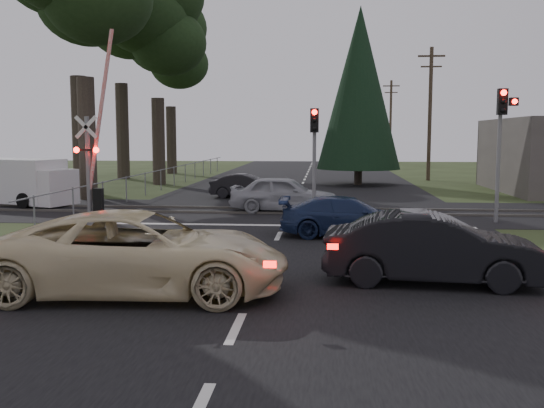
# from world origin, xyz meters

# --- Properties ---
(ground) EXTENTS (120.00, 120.00, 0.00)m
(ground) POSITION_xyz_m (0.00, 0.00, 0.00)
(ground) COLOR #2A3317
(ground) RESTS_ON ground
(road) EXTENTS (14.00, 100.00, 0.01)m
(road) POSITION_xyz_m (0.00, 10.00, 0.01)
(road) COLOR black
(road) RESTS_ON ground
(rail_corridor) EXTENTS (120.00, 8.00, 0.01)m
(rail_corridor) POSITION_xyz_m (0.00, 12.00, 0.01)
(rail_corridor) COLOR black
(rail_corridor) RESTS_ON ground
(stop_line) EXTENTS (13.00, 0.35, 0.00)m
(stop_line) POSITION_xyz_m (0.00, 8.20, 0.01)
(stop_line) COLOR silver
(stop_line) RESTS_ON ground
(rail_near) EXTENTS (120.00, 0.12, 0.10)m
(rail_near) POSITION_xyz_m (0.00, 11.20, 0.05)
(rail_near) COLOR #59544C
(rail_near) RESTS_ON ground
(rail_far) EXTENTS (120.00, 0.12, 0.10)m
(rail_far) POSITION_xyz_m (0.00, 12.80, 0.05)
(rail_far) COLOR #59544C
(rail_far) RESTS_ON ground
(crossing_signal) EXTENTS (1.62, 0.38, 6.96)m
(crossing_signal) POSITION_xyz_m (-7.27, 9.79, 2.06)
(crossing_signal) COLOR slate
(crossing_signal) RESTS_ON ground
(traffic_signal_right) EXTENTS (0.68, 0.48, 4.70)m
(traffic_signal_right) POSITION_xyz_m (7.55, 9.47, 3.31)
(traffic_signal_right) COLOR slate
(traffic_signal_right) RESTS_ON ground
(traffic_signal_center) EXTENTS (0.32, 0.48, 4.10)m
(traffic_signal_center) POSITION_xyz_m (1.00, 10.68, 2.81)
(traffic_signal_center) COLOR slate
(traffic_signal_center) RESTS_ON ground
(utility_pole_mid) EXTENTS (1.80, 0.26, 9.00)m
(utility_pole_mid) POSITION_xyz_m (8.50, 30.00, 4.73)
(utility_pole_mid) COLOR #4C3D2D
(utility_pole_mid) RESTS_ON ground
(utility_pole_far) EXTENTS (1.80, 0.26, 9.00)m
(utility_pole_far) POSITION_xyz_m (8.50, 55.00, 4.73)
(utility_pole_far) COLOR #4C3D2D
(utility_pole_far) RESTS_ON ground
(euc_tree_c) EXTENTS (6.00, 6.00, 13.20)m
(euc_tree_c) POSITION_xyz_m (-9.00, 25.00, 9.51)
(euc_tree_c) COLOR #473D33
(euc_tree_c) RESTS_ON ground
(euc_tree_d) EXTENTS (7.50, 7.50, 16.50)m
(euc_tree_d) POSITION_xyz_m (-13.00, 30.00, 11.91)
(euc_tree_d) COLOR #473D33
(euc_tree_d) RESTS_ON ground
(euc_tree_e) EXTENTS (6.00, 6.00, 13.20)m
(euc_tree_e) POSITION_xyz_m (-11.00, 36.00, 9.51)
(euc_tree_e) COLOR #473D33
(euc_tree_e) RESTS_ON ground
(conifer_tree) EXTENTS (5.20, 5.20, 11.00)m
(conifer_tree) POSITION_xyz_m (3.50, 26.00, 5.99)
(conifer_tree) COLOR #473D33
(conifer_tree) RESTS_ON ground
(fence_left) EXTENTS (0.10, 36.00, 1.20)m
(fence_left) POSITION_xyz_m (-7.80, 22.50, 0.00)
(fence_left) COLOR slate
(fence_left) RESTS_ON ground
(cream_coupe) EXTENTS (5.97, 3.02, 1.62)m
(cream_coupe) POSITION_xyz_m (-2.20, -1.00, 0.81)
(cream_coupe) COLOR beige
(cream_coupe) RESTS_ON ground
(dark_hatchback) EXTENTS (4.63, 1.96, 1.49)m
(dark_hatchback) POSITION_xyz_m (3.66, 0.32, 0.74)
(dark_hatchback) COLOR black
(dark_hatchback) RESTS_ON ground
(silver_car) EXTENTS (4.42, 2.01, 1.47)m
(silver_car) POSITION_xyz_m (-0.23, 11.85, 0.73)
(silver_car) COLOR #A1A3A9
(silver_car) RESTS_ON ground
(blue_sedan) EXTENTS (4.21, 1.73, 1.22)m
(blue_sedan) POSITION_xyz_m (2.13, 6.14, 0.61)
(blue_sedan) COLOR #19274C
(blue_sedan) RESTS_ON ground
(dark_car_far) EXTENTS (3.66, 1.57, 1.17)m
(dark_car_far) POSITION_xyz_m (-2.45, 17.29, 0.59)
(dark_car_far) COLOR black
(dark_car_far) RESTS_ON ground
(white_van) EXTENTS (5.58, 3.44, 2.05)m
(white_van) POSITION_xyz_m (-12.09, 13.37, 1.04)
(white_van) COLOR white
(white_van) RESTS_ON ground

